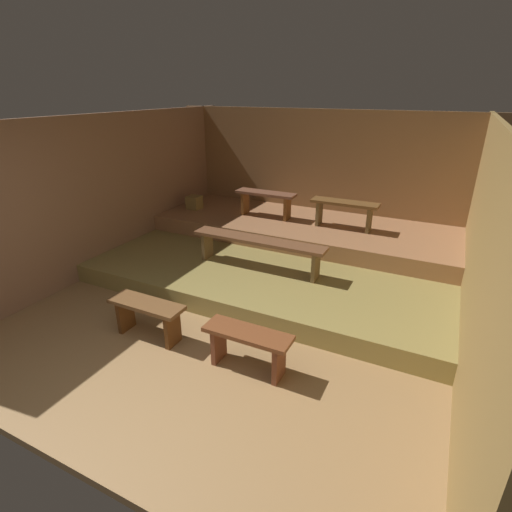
{
  "coord_description": "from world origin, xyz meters",
  "views": [
    {
      "loc": [
        2.07,
        -1.61,
        2.53
      ],
      "look_at": [
        -0.1,
        2.76,
        0.45
      ],
      "focal_mm": 27.61,
      "sensor_mm": 36.0,
      "label": 1
    }
  ],
  "objects_px": {
    "bench_floor_right": "(248,342)",
    "bench_middle_right": "(344,208)",
    "bench_floor_left": "(147,312)",
    "wooden_crate_middle": "(194,202)",
    "bench_middle_left": "(266,198)",
    "bench_lower_center": "(258,244)"
  },
  "relations": [
    {
      "from": "bench_floor_right",
      "to": "bench_middle_right",
      "type": "bearing_deg",
      "value": 88.86
    },
    {
      "from": "bench_floor_left",
      "to": "wooden_crate_middle",
      "type": "bearing_deg",
      "value": 115.6
    },
    {
      "from": "bench_middle_right",
      "to": "wooden_crate_middle",
      "type": "height_order",
      "value": "bench_middle_right"
    },
    {
      "from": "wooden_crate_middle",
      "to": "bench_middle_left",
      "type": "bearing_deg",
      "value": 5.8
    },
    {
      "from": "bench_floor_left",
      "to": "bench_middle_left",
      "type": "relative_size",
      "value": 0.83
    },
    {
      "from": "bench_middle_left",
      "to": "bench_middle_right",
      "type": "distance_m",
      "value": 1.35
    },
    {
      "from": "bench_floor_right",
      "to": "bench_lower_center",
      "type": "height_order",
      "value": "bench_lower_center"
    },
    {
      "from": "bench_floor_left",
      "to": "bench_middle_right",
      "type": "bearing_deg",
      "value": 67.71
    },
    {
      "from": "bench_middle_left",
      "to": "wooden_crate_middle",
      "type": "distance_m",
      "value": 1.4
    },
    {
      "from": "bench_floor_left",
      "to": "bench_lower_center",
      "type": "relative_size",
      "value": 0.46
    },
    {
      "from": "bench_middle_right",
      "to": "wooden_crate_middle",
      "type": "relative_size",
      "value": 4.42
    },
    {
      "from": "bench_floor_left",
      "to": "bench_floor_right",
      "type": "height_order",
      "value": "same"
    },
    {
      "from": "bench_floor_right",
      "to": "wooden_crate_middle",
      "type": "bearing_deg",
      "value": 131.58
    },
    {
      "from": "bench_lower_center",
      "to": "bench_middle_right",
      "type": "xyz_separation_m",
      "value": [
        0.77,
        1.46,
        0.22
      ]
    },
    {
      "from": "bench_middle_left",
      "to": "bench_middle_right",
      "type": "height_order",
      "value": "same"
    },
    {
      "from": "bench_floor_left",
      "to": "wooden_crate_middle",
      "type": "relative_size",
      "value": 3.68
    },
    {
      "from": "bench_floor_left",
      "to": "wooden_crate_middle",
      "type": "distance_m",
      "value": 3.34
    },
    {
      "from": "bench_middle_left",
      "to": "wooden_crate_middle",
      "type": "xyz_separation_m",
      "value": [
        -1.37,
        -0.14,
        -0.2
      ]
    },
    {
      "from": "bench_middle_right",
      "to": "wooden_crate_middle",
      "type": "bearing_deg",
      "value": -177.07
    },
    {
      "from": "bench_floor_right",
      "to": "wooden_crate_middle",
      "type": "xyz_separation_m",
      "value": [
        -2.66,
        3.0,
        0.31
      ]
    },
    {
      "from": "bench_floor_right",
      "to": "bench_lower_center",
      "type": "distance_m",
      "value": 1.84
    },
    {
      "from": "bench_floor_right",
      "to": "wooden_crate_middle",
      "type": "height_order",
      "value": "wooden_crate_middle"
    }
  ]
}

